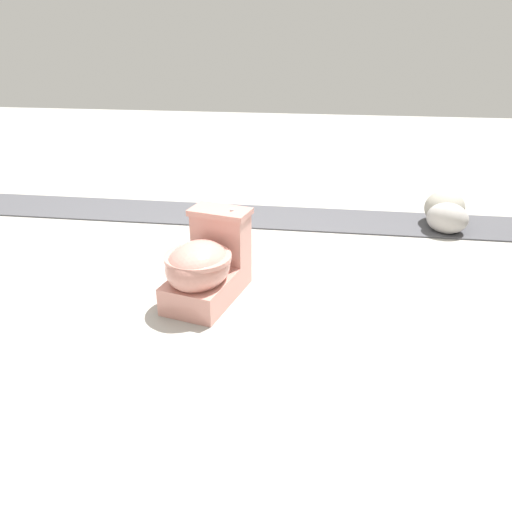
% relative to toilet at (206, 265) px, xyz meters
% --- Properties ---
extents(ground_plane, '(14.00, 14.00, 0.00)m').
position_rel_toilet_xyz_m(ground_plane, '(-0.13, 0.14, -0.22)').
color(ground_plane, '#A8A59E').
extents(gravel_strip, '(0.56, 8.00, 0.01)m').
position_rel_toilet_xyz_m(gravel_strip, '(-1.45, 0.64, -0.21)').
color(gravel_strip, '#4C4C51').
rests_on(gravel_strip, ground).
extents(toilet, '(0.70, 0.51, 0.52)m').
position_rel_toilet_xyz_m(toilet, '(0.00, 0.00, 0.00)').
color(toilet, tan).
rests_on(toilet, ground).
extents(boulder_near, '(0.36, 0.39, 0.25)m').
position_rel_toilet_xyz_m(boulder_near, '(-1.31, 1.67, -0.10)').
color(boulder_near, '#B7B2AD').
rests_on(boulder_near, ground).
extents(boulder_far, '(0.46, 0.43, 0.29)m').
position_rel_toilet_xyz_m(boulder_far, '(-1.50, 1.68, -0.08)').
color(boulder_far, '#ADA899').
rests_on(boulder_far, ground).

